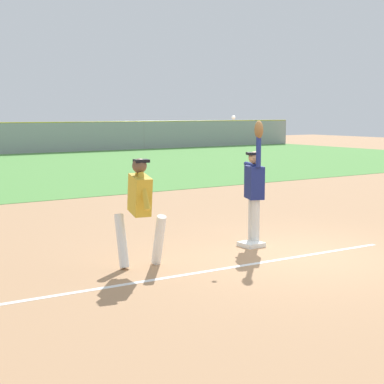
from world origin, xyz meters
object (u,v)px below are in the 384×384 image
runner (140,205)px  baseball (233,117)px  fielder (255,184)px  parked_car_red (27,140)px  first_base (251,244)px

runner → baseball: 2.67m
fielder → baseball: (-0.32, 0.24, 1.21)m
fielder → parked_car_red: bearing=-79.2°
first_base → runner: 2.58m
first_base → fielder: fielder is taller
baseball → parked_car_red: 30.39m
parked_car_red → baseball: bearing=-100.3°
first_base → parked_car_red: bearing=78.9°
first_base → runner: size_ratio=0.22×
baseball → parked_car_red: size_ratio=0.02×
fielder → parked_car_red: (5.75, 29.97, -0.45)m
baseball → fielder: bearing=-37.1°
first_base → baseball: 2.33m
first_base → parked_car_red: size_ratio=0.09×
fielder → baseball: size_ratio=30.81×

